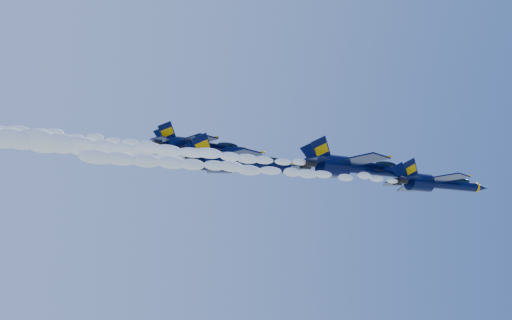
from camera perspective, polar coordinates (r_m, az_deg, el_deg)
name	(u,v)px	position (r m, az deg, el deg)	size (l,w,h in m)	color
jet_lead	(438,183)	(82.06, 17.72, -2.24)	(15.70, 12.88, 5.83)	black
smoke_trail_jet_lead	(257,169)	(67.93, 0.12, -0.91)	(40.38, 1.75, 1.57)	white
jet_second	(357,167)	(80.04, 10.04, -0.71)	(19.03, 15.61, 7.07)	black
smoke_trail_jet_second	(154,150)	(69.17, -10.13, 1.02)	(40.38, 2.12, 1.91)	white
jet_third	(240,163)	(80.82, -1.58, -0.27)	(18.60, 15.25, 6.91)	black
smoke_trail_jet_third	(27,145)	(75.61, -21.89, 1.39)	(40.38, 2.07, 1.86)	white
jet_fourth	(200,147)	(86.00, -5.58, 1.32)	(16.67, 13.67, 6.19)	black
smoke_trail_jet_fourth	(2,129)	(82.47, -24.03, 2.88)	(40.38, 1.86, 1.67)	white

